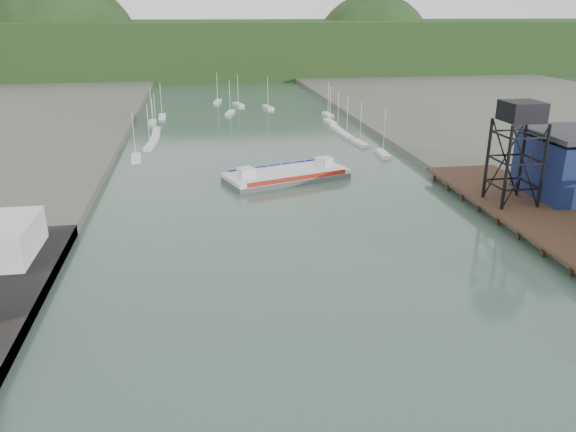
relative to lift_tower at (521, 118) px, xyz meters
name	(u,v)px	position (x,y,z in m)	size (l,w,h in m)	color
east_pier	(571,232)	(2.00, -13.00, -13.75)	(14.00, 70.00, 2.45)	black
lift_tower	(521,118)	(0.00, 0.00, 0.00)	(6.50, 6.50, 16.00)	black
marina_sailboats	(247,125)	(-34.92, 80.46, -15.30)	(57.71, 92.65, 0.90)	silver
distant_hills	(211,51)	(-38.98, 243.35, -5.27)	(500.00, 120.00, 80.00)	#193216
chain_ferry	(287,175)	(-32.13, 25.44, -14.67)	(25.46, 16.42, 3.41)	#515153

